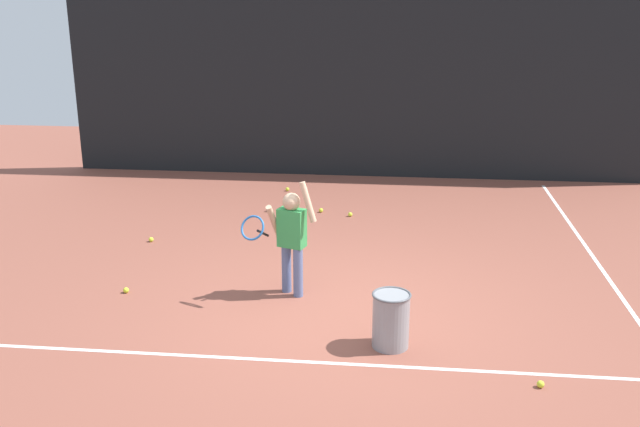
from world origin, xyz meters
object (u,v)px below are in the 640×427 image
Objects in this scene: tennis_ball_0 at (350,214)px; tennis_ball_5 at (151,239)px; tennis_ball_1 at (321,210)px; tennis_ball_2 at (541,384)px; tennis_ball_4 at (268,210)px; tennis_ball_3 at (287,189)px; ball_hopper at (391,319)px; tennis_ball_6 at (126,290)px; tennis_player at (290,234)px.

tennis_ball_0 is 3.03m from tennis_ball_5.
tennis_ball_1 and tennis_ball_2 have the same top height.
tennis_ball_0 is at bearing -4.76° from tennis_ball_4.
tennis_ball_1 is at bearing -58.55° from tennis_ball_3.
ball_hopper reaches higher than tennis_ball_6.
ball_hopper is 8.52× the size of tennis_ball_5.
tennis_player is at bearing -99.19° from tennis_ball_0.
tennis_ball_0 is at bearing 52.99° from tennis_ball_6.
tennis_ball_3 is at bearing 118.41° from tennis_player.
tennis_ball_2 is 1.00× the size of tennis_ball_5.
tennis_player is 2.03m from tennis_ball_6.
ball_hopper is 5.75m from tennis_ball_3.
tennis_ball_2 is (2.47, -4.92, 0.00)m from tennis_ball_1.
tennis_ball_5 is (-4.67, 3.32, 0.00)m from tennis_ball_2.
tennis_ball_0 is 1.00× the size of tennis_ball_2.
tennis_ball_1 is 2.72m from tennis_ball_5.
tennis_ball_1 and tennis_ball_4 have the same top height.
tennis_ball_3 is at bearing 117.61° from tennis_ball_2.
tennis_ball_4 is at bearing 175.24° from tennis_ball_0.
tennis_ball_1 is 1.00× the size of tennis_ball_5.
tennis_ball_1 is at bearing 36.09° from tennis_ball_5.
tennis_ball_0 is 1.00× the size of tennis_ball_5.
tennis_ball_6 is at bearing 162.35° from ball_hopper.
tennis_ball_4 and tennis_ball_6 have the same top height.
tennis_ball_2 is at bearing -25.36° from ball_hopper.
tennis_ball_4 and tennis_ball_5 have the same top height.
ball_hopper reaches higher than tennis_ball_0.
tennis_player is 2.76m from tennis_ball_5.
ball_hopper is at bearing -25.43° from tennis_player.
tennis_player is 20.46× the size of tennis_ball_1.
ball_hopper is at bearing -17.65° from tennis_ball_6.
tennis_ball_3 is at bearing 121.45° from tennis_ball_1.
tennis_ball_5 is 1.74m from tennis_ball_6.
tennis_ball_1 is 3.83m from tennis_ball_6.
tennis_ball_1 and tennis_ball_6 have the same top height.
tennis_player is 4.41m from tennis_ball_3.
tennis_ball_6 is (-4.39, 1.60, 0.00)m from tennis_ball_2.
tennis_ball_3 is at bearing 108.71° from ball_hopper.
tennis_ball_2 is at bearing -67.17° from tennis_ball_0.
tennis_ball_4 is at bearing 124.11° from tennis_ball_2.
tennis_ball_0 and tennis_ball_5 have the same top height.
tennis_ball_1 is 1.00× the size of tennis_ball_6.
tennis_player is 20.46× the size of tennis_ball_0.
tennis_ball_5 is (-1.37, -1.55, 0.00)m from tennis_ball_4.
tennis_ball_6 is (-3.05, 0.97, -0.26)m from ball_hopper.
tennis_ball_6 is at bearing 159.92° from tennis_ball_2.
tennis_ball_4 is (-1.29, 0.11, 0.00)m from tennis_ball_0.
tennis_ball_1 is at bearing 3.77° from tennis_ball_4.
tennis_ball_0 is (-0.67, 4.13, -0.26)m from ball_hopper.
tennis_ball_2 is (2.49, -1.78, -0.69)m from tennis_player.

